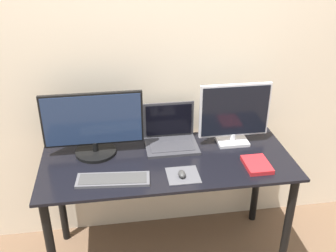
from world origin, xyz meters
TOP-DOWN VIEW (x-y plane):
  - wall_back at (0.00, 0.72)m, footprint 7.00×0.05m
  - desk at (0.00, 0.33)m, footprint 1.53×0.65m
  - monitor_left at (-0.43, 0.47)m, footprint 0.61×0.25m
  - monitor_right at (0.45, 0.47)m, footprint 0.45×0.14m
  - laptop at (0.05, 0.52)m, footprint 0.33×0.26m
  - keyboard at (-0.33, 0.15)m, footprint 0.42×0.17m
  - mousepad at (0.06, 0.15)m, footprint 0.18×0.18m
  - mouse at (0.05, 0.13)m, footprint 0.04×0.07m
  - book at (0.51, 0.17)m, footprint 0.14×0.20m

SIDE VIEW (x-z plane):
  - desk at x=0.00m, z-range 0.26..1.04m
  - mousepad at x=0.06m, z-range 0.78..0.78m
  - keyboard at x=-0.33m, z-range 0.78..0.79m
  - book at x=0.51m, z-range 0.78..0.80m
  - mouse at x=0.05m, z-range 0.78..0.81m
  - laptop at x=0.05m, z-range 0.71..0.97m
  - monitor_left at x=-0.43m, z-range 0.77..1.18m
  - monitor_right at x=0.45m, z-range 0.78..1.19m
  - wall_back at x=0.00m, z-range 0.00..2.50m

